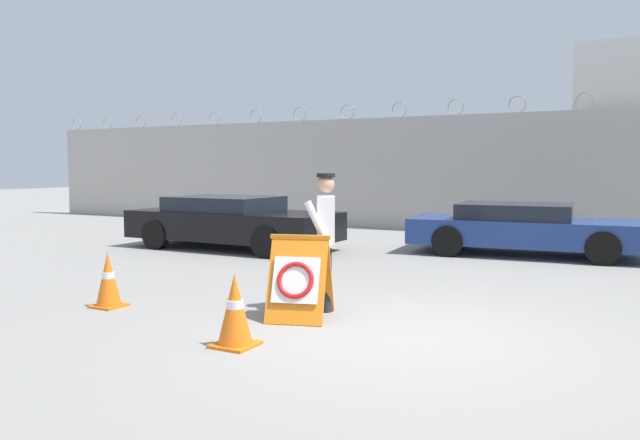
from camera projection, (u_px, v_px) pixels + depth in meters
ground_plane at (400, 336)px, 6.77m from camera, size 90.00×90.00×0.00m
perimeter_wall at (548, 174)px, 16.48m from camera, size 36.00×0.30×3.75m
barricade_sign at (299, 277)px, 7.53m from camera, size 0.90×0.99×1.02m
security_guard at (325, 234)px, 7.93m from camera, size 0.40×0.68×1.76m
traffic_cone_near at (108, 280)px, 8.17m from camera, size 0.38×0.38×0.73m
traffic_cone_far at (235, 310)px, 6.37m from camera, size 0.42×0.42×0.76m
parked_car_front_coupe at (232, 221)px, 14.06m from camera, size 4.78×2.05×1.17m
parked_car_rear_sedan at (524, 228)px, 13.02m from camera, size 4.82×2.22×1.08m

